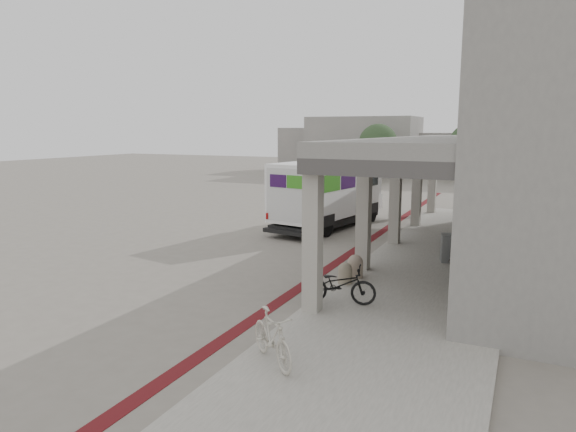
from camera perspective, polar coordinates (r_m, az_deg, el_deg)
The scene contains 14 objects.
ground at distance 16.10m, azimuth 0.52°, elevation -5.87°, with size 120.00×120.00×0.00m, color slate.
bike_lane_stripe at distance 17.55m, azimuth 6.23°, elevation -4.61°, with size 0.35×40.00×0.01m, color #561115.
sidewalk at distance 14.94m, azimuth 14.73°, elevation -7.18°, with size 4.40×28.00×0.12m, color gray.
transit_building at distance 18.65m, azimuth 26.37°, elevation 5.86°, with size 7.60×17.00×7.00m.
distant_backdrop at distance 50.89m, azimuth 14.67°, elevation 7.46°, with size 28.00×10.00×6.50m.
tree_left at distance 43.67m, azimuth 9.96°, elevation 7.96°, with size 3.20×3.20×4.80m.
tree_mid at distance 44.36m, azimuth 19.49°, elevation 7.58°, with size 3.20×3.20×4.80m.
fedex_truck at distance 22.65m, azimuth 4.52°, elevation 2.64°, with size 3.21×7.16×2.95m.
bench at distance 14.92m, azimuth 19.12°, elevation -6.11°, with size 0.64×1.63×0.37m.
bollard_near at distance 14.23m, azimuth 6.35°, elevation -6.30°, with size 0.39×0.39×0.58m.
bollard_far at distance 14.81m, azimuth 7.48°, elevation -5.53°, with size 0.44×0.44×0.66m.
utility_cabinet at distance 17.17m, azimuth 17.31°, elevation -3.41°, with size 0.40×0.53×0.88m, color gray.
bicycle_black at distance 12.56m, azimuth 5.68°, elevation -7.57°, with size 0.63×1.80×0.94m, color black.
bicycle_cream at distance 9.45m, azimuth -1.78°, elevation -13.32°, with size 0.46×1.62×0.97m, color beige.
Camera 1 is at (6.45, -14.12, 4.28)m, focal length 32.00 mm.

